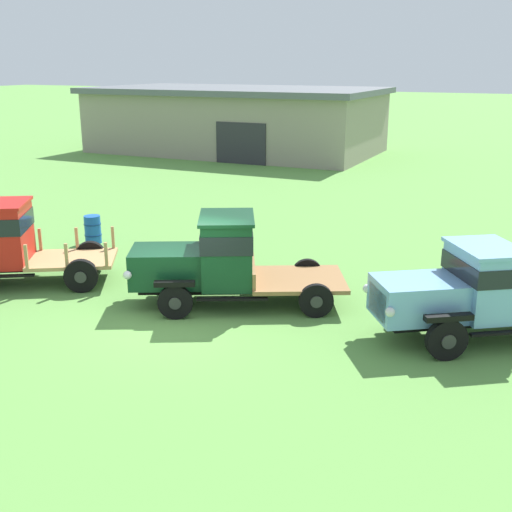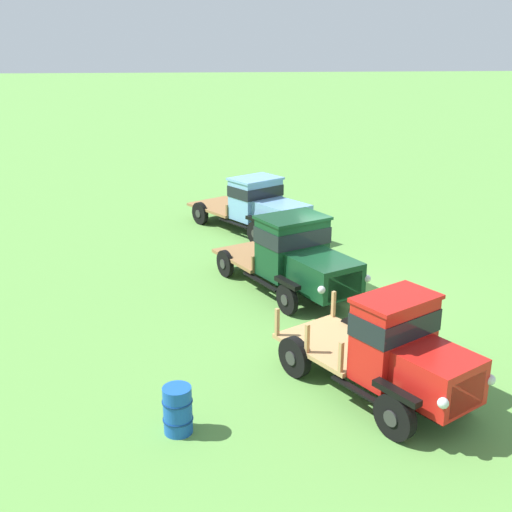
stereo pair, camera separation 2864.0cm
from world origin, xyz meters
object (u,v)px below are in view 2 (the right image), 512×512
Objects in this scene: vintage_truck_foreground_near at (396,351)px; vintage_truck_second_in_line at (297,256)px; oil_drum_beside_row at (178,410)px; vintage_truck_midrow_center at (259,205)px.

vintage_truck_second_in_line is at bearing 10.28° from vintage_truck_foreground_near.
vintage_truck_foreground_near is at bearing -81.70° from oil_drum_beside_row.
vintage_truck_foreground_near reaches higher than oil_drum_beside_row.
oil_drum_beside_row is (-0.62, 4.22, -0.67)m from vintage_truck_foreground_near.
vintage_truck_foreground_near is at bearing -169.72° from vintage_truck_second_in_line.
vintage_truck_midrow_center is (5.98, 0.48, -0.08)m from vintage_truck_second_in_line.
vintage_truck_midrow_center is 6.03× the size of oil_drum_beside_row.
vintage_truck_second_in_line is at bearing -175.40° from vintage_truck_midrow_center.
vintage_truck_second_in_line is 6.01× the size of oil_drum_beside_row.
vintage_truck_midrow_center is at bearing 7.41° from vintage_truck_foreground_near.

